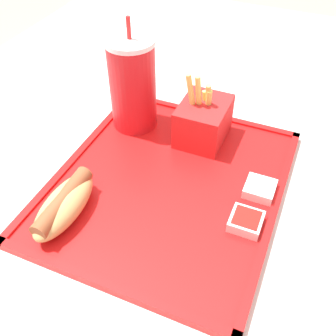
% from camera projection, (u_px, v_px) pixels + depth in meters
% --- Properties ---
extents(dining_table, '(1.46, 1.10, 0.73)m').
position_uv_depth(dining_table, '(172.00, 282.00, 0.90)').
color(dining_table, beige).
rests_on(dining_table, ground_plane).
extents(food_tray, '(0.39, 0.34, 0.01)m').
position_uv_depth(food_tray, '(168.00, 184.00, 0.61)').
color(food_tray, red).
rests_on(food_tray, dining_table).
extents(soda_cup, '(0.08, 0.08, 0.20)m').
position_uv_depth(soda_cup, '(133.00, 84.00, 0.66)').
color(soda_cup, red).
rests_on(soda_cup, food_tray).
extents(hot_dog_far, '(0.13, 0.05, 0.04)m').
position_uv_depth(hot_dog_far, '(64.00, 204.00, 0.55)').
color(hot_dog_far, tan).
rests_on(hot_dog_far, food_tray).
extents(fries_carton, '(0.10, 0.08, 0.12)m').
position_uv_depth(fries_carton, '(203.00, 120.00, 0.66)').
color(fries_carton, red).
rests_on(fries_carton, food_tray).
extents(sauce_cup_mayo, '(0.04, 0.04, 0.02)m').
position_uv_depth(sauce_cup_mayo, '(260.00, 188.00, 0.59)').
color(sauce_cup_mayo, silver).
rests_on(sauce_cup_mayo, food_tray).
extents(sauce_cup_ketchup, '(0.04, 0.04, 0.02)m').
position_uv_depth(sauce_cup_ketchup, '(246.00, 221.00, 0.54)').
color(sauce_cup_ketchup, silver).
rests_on(sauce_cup_ketchup, food_tray).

